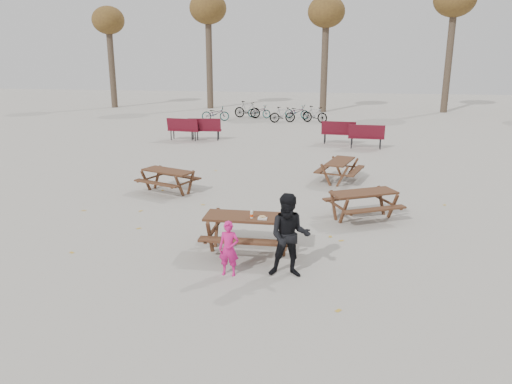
# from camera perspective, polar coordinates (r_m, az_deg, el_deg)

# --- Properties ---
(ground) EXTENTS (80.00, 80.00, 0.00)m
(ground) POSITION_cam_1_polar(r_m,az_deg,el_deg) (10.51, -0.82, -6.74)
(ground) COLOR gray
(ground) RESTS_ON ground
(main_picnic_table) EXTENTS (1.80, 1.45, 0.78)m
(main_picnic_table) POSITION_cam_1_polar(r_m,az_deg,el_deg) (10.30, -0.83, -3.73)
(main_picnic_table) COLOR #3A1E15
(main_picnic_table) RESTS_ON ground
(food_tray) EXTENTS (0.18, 0.11, 0.03)m
(food_tray) POSITION_cam_1_polar(r_m,az_deg,el_deg) (10.02, 0.74, -3.06)
(food_tray) COLOR silver
(food_tray) RESTS_ON main_picnic_table
(bread_roll) EXTENTS (0.14, 0.06, 0.05)m
(bread_roll) POSITION_cam_1_polar(r_m,az_deg,el_deg) (10.00, 0.74, -2.83)
(bread_roll) COLOR tan
(bread_roll) RESTS_ON food_tray
(soda_bottle) EXTENTS (0.07, 0.07, 0.17)m
(soda_bottle) POSITION_cam_1_polar(r_m,az_deg,el_deg) (10.08, -0.50, -2.61)
(soda_bottle) COLOR silver
(soda_bottle) RESTS_ON main_picnic_table
(child) EXTENTS (0.39, 0.27, 1.05)m
(child) POSITION_cam_1_polar(r_m,az_deg,el_deg) (9.27, -3.12, -6.48)
(child) COLOR #CE1973
(child) RESTS_ON ground
(adult) EXTENTS (0.80, 0.64, 1.59)m
(adult) POSITION_cam_1_polar(r_m,az_deg,el_deg) (9.13, 3.86, -5.02)
(adult) COLOR black
(adult) RESTS_ON ground
(picnic_table_east) EXTENTS (2.03, 1.89, 0.70)m
(picnic_table_east) POSITION_cam_1_polar(r_m,az_deg,el_deg) (12.62, 12.14, -1.49)
(picnic_table_east) COLOR #3A1E15
(picnic_table_east) RESTS_ON ground
(picnic_table_north) EXTENTS (1.89, 1.73, 0.66)m
(picnic_table_north) POSITION_cam_1_polar(r_m,az_deg,el_deg) (14.89, -10.01, 1.23)
(picnic_table_north) COLOR #3A1E15
(picnic_table_north) RESTS_ON ground
(picnic_table_far) EXTENTS (1.63, 1.84, 0.67)m
(picnic_table_far) POSITION_cam_1_polar(r_m,az_deg,el_deg) (16.10, 9.53, 2.39)
(picnic_table_far) COLOR #3A1E15
(picnic_table_far) RESTS_ON ground
(park_bench_row) EXTENTS (9.80, 1.53, 1.03)m
(park_bench_row) POSITION_cam_1_polar(r_m,az_deg,el_deg) (22.51, 1.71, 6.93)
(park_bench_row) COLOR maroon
(park_bench_row) RESTS_ON ground
(bicycle_row) EXTENTS (7.44, 2.78, 1.01)m
(bicycle_row) POSITION_cam_1_polar(r_m,az_deg,el_deg) (30.06, 1.32, 9.09)
(bicycle_row) COLOR black
(bicycle_row) RESTS_ON ground
(tree_row) EXTENTS (32.17, 3.52, 8.26)m
(tree_row) POSITION_cam_1_polar(r_m,az_deg,el_deg) (34.78, 7.87, 19.37)
(tree_row) COLOR #382B21
(tree_row) RESTS_ON ground
(fallen_leaves) EXTENTS (11.00, 11.00, 0.01)m
(fallen_leaves) POSITION_cam_1_polar(r_m,az_deg,el_deg) (12.77, 3.23, -2.56)
(fallen_leaves) COLOR gold
(fallen_leaves) RESTS_ON ground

